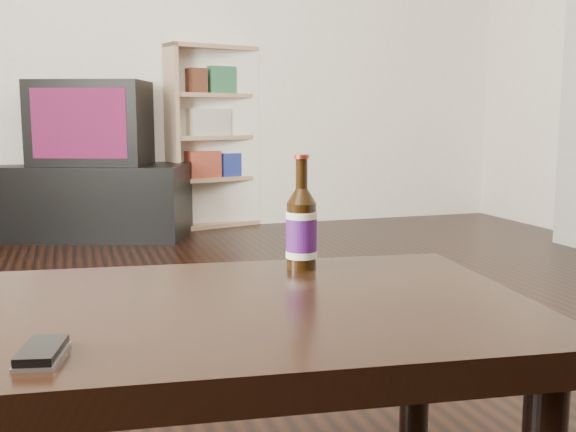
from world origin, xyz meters
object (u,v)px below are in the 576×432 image
object	(u,v)px
coffee_table	(205,337)
phone	(42,353)
tv_stand	(94,201)
bookshelf	(208,134)
beer_bottle	(301,229)
tv	(91,123)

from	to	relation	value
coffee_table	phone	distance (m)	0.33
tv_stand	phone	distance (m)	3.43
coffee_table	bookshelf	bearing A→B (deg)	78.63
tv_stand	phone	xyz separation A→B (m)	(-0.18, -3.42, 0.21)
tv_stand	bookshelf	distance (m)	0.90
beer_bottle	tv	bearing A→B (deg)	96.24
tv_stand	coffee_table	size ratio (longest dim) A/B	0.93
tv_stand	coffee_table	bearing A→B (deg)	-68.17
tv	beer_bottle	world-z (taller)	tv
coffee_table	beer_bottle	distance (m)	0.36
bookshelf	phone	world-z (taller)	bookshelf
bookshelf	phone	distance (m)	3.78
bookshelf	beer_bottle	world-z (taller)	bookshelf
tv	phone	bearing A→B (deg)	-72.54
tv_stand	tv	bearing A→B (deg)	-90.00
beer_bottle	phone	bearing A→B (deg)	-141.45
tv	beer_bottle	xyz separation A→B (m)	(0.33, -3.01, -0.19)
tv_stand	tv	size ratio (longest dim) A/B	1.44
bookshelf	coffee_table	distance (m)	3.54
tv_stand	beer_bottle	xyz separation A→B (m)	(0.33, -3.01, 0.29)
bookshelf	beer_bottle	distance (m)	3.28
phone	tv	bearing A→B (deg)	99.72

